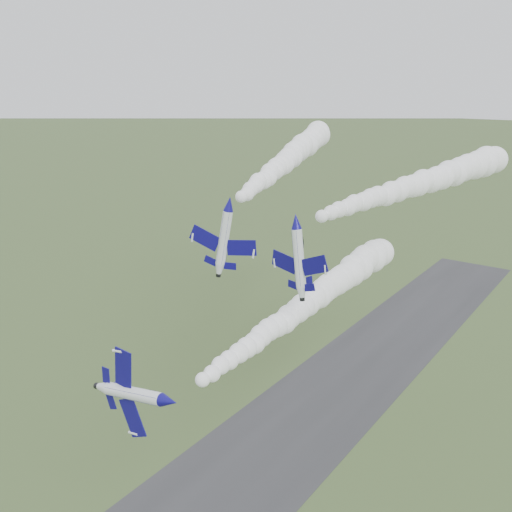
{
  "coord_description": "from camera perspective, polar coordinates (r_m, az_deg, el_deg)",
  "views": [
    {
      "loc": [
        48.53,
        -45.08,
        63.21
      ],
      "look_at": [
        5.31,
        15.79,
        40.2
      ],
      "focal_mm": 40.0,
      "sensor_mm": 36.0,
      "label": 1
    }
  ],
  "objects": [
    {
      "name": "jet_pair_left",
      "position": [
        80.52,
        -2.72,
        5.24
      ],
      "size": [
        10.23,
        12.04,
        3.33
      ],
      "rotation": [
        0.0,
        0.17,
        0.31
      ],
      "color": "white"
    },
    {
      "name": "smoke_trail_jet_pair_right",
      "position": [
        97.87,
        16.17,
        7.03
      ],
      "size": [
        15.92,
        53.55,
        5.1
      ],
      "primitive_type": null,
      "rotation": [
        0.0,
        0.0,
        -0.21
      ],
      "color": "white"
    },
    {
      "name": "jet_lead",
      "position": [
        65.76,
        -8.73,
        -14.22
      ],
      "size": [
        3.57,
        13.48,
        11.03
      ],
      "rotation": [
        0.0,
        1.41,
        0.03
      ],
      "color": "white"
    },
    {
      "name": "smoke_trail_jet_lead",
      "position": [
        88.58,
        5.53,
        -4.45
      ],
      "size": [
        6.81,
        57.75,
        5.29
      ],
      "primitive_type": null,
      "rotation": [
        0.0,
        0.0,
        0.03
      ],
      "color": "white"
    },
    {
      "name": "smoke_trail_jet_pair_left",
      "position": [
        115.48,
        3.43,
        9.82
      ],
      "size": [
        26.55,
        67.87,
        5.88
      ],
      "primitive_type": null,
      "rotation": [
        0.0,
        0.0,
        0.31
      ],
      "color": "white"
    },
    {
      "name": "jet_pair_right",
      "position": [
        75.06,
        3.97,
        3.49
      ],
      "size": [
        10.01,
        11.86,
        3.08
      ],
      "rotation": [
        0.0,
        -0.14,
        -0.21
      ],
      "color": "white"
    },
    {
      "name": "runway",
      "position": [
        109.48,
        2.15,
        -18.14
      ],
      "size": [
        24.0,
        260.0,
        0.04
      ],
      "primitive_type": "cube",
      "color": "#2E2E30",
      "rests_on": "ground"
    }
  ]
}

